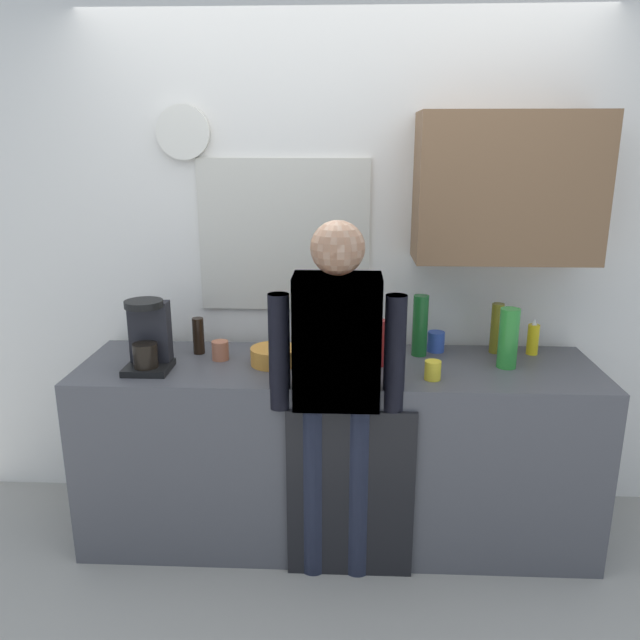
{
  "coord_description": "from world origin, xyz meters",
  "views": [
    {
      "loc": [
        0.04,
        -2.46,
        1.89
      ],
      "look_at": [
        -0.08,
        0.25,
        1.12
      ],
      "focal_mm": 35.11,
      "sensor_mm": 36.0,
      "label": 1
    }
  ],
  "objects_px": {
    "storage_canister": "(149,336)",
    "person_guest": "(337,376)",
    "bottle_dark_sauce": "(198,336)",
    "person_at_sink": "(337,376)",
    "potted_plant": "(349,338)",
    "coffee_maker": "(148,338)",
    "cup_yellow_cup": "(433,370)",
    "bottle_olive_oil": "(497,328)",
    "cup_blue_mug": "(436,342)",
    "cup_terracotta_mug": "(220,350)",
    "bottle_red_vinegar": "(379,343)",
    "mixing_bowl": "(274,356)",
    "bottle_green_wine": "(420,326)",
    "dish_soap": "(533,339)",
    "bottle_clear_soda": "(508,338)"
  },
  "relations": [
    {
      "from": "cup_blue_mug",
      "to": "cup_terracotta_mug",
      "type": "bearing_deg",
      "value": -170.64
    },
    {
      "from": "bottle_dark_sauce",
      "to": "person_at_sink",
      "type": "height_order",
      "value": "person_at_sink"
    },
    {
      "from": "cup_yellow_cup",
      "to": "storage_canister",
      "type": "bearing_deg",
      "value": 167.43
    },
    {
      "from": "cup_yellow_cup",
      "to": "person_at_sink",
      "type": "height_order",
      "value": "person_at_sink"
    },
    {
      "from": "bottle_clear_soda",
      "to": "bottle_red_vinegar",
      "type": "bearing_deg",
      "value": -179.65
    },
    {
      "from": "bottle_clear_soda",
      "to": "storage_canister",
      "type": "distance_m",
      "value": 1.72
    },
    {
      "from": "mixing_bowl",
      "to": "person_guest",
      "type": "xyz_separation_m",
      "value": [
        0.3,
        -0.3,
        0.02
      ]
    },
    {
      "from": "bottle_green_wine",
      "to": "cup_blue_mug",
      "type": "height_order",
      "value": "bottle_green_wine"
    },
    {
      "from": "coffee_maker",
      "to": "bottle_red_vinegar",
      "type": "distance_m",
      "value": 1.05
    },
    {
      "from": "bottle_olive_oil",
      "to": "potted_plant",
      "type": "bearing_deg",
      "value": -163.99
    },
    {
      "from": "coffee_maker",
      "to": "person_guest",
      "type": "bearing_deg",
      "value": -13.48
    },
    {
      "from": "bottle_dark_sauce",
      "to": "storage_canister",
      "type": "distance_m",
      "value": 0.25
    },
    {
      "from": "bottle_clear_soda",
      "to": "cup_blue_mug",
      "type": "distance_m",
      "value": 0.38
    },
    {
      "from": "cup_blue_mug",
      "to": "person_guest",
      "type": "height_order",
      "value": "person_guest"
    },
    {
      "from": "person_at_sink",
      "to": "mixing_bowl",
      "type": "bearing_deg",
      "value": 141.56
    },
    {
      "from": "bottle_green_wine",
      "to": "storage_canister",
      "type": "bearing_deg",
      "value": -178.93
    },
    {
      "from": "bottle_olive_oil",
      "to": "cup_blue_mug",
      "type": "height_order",
      "value": "bottle_olive_oil"
    },
    {
      "from": "bottle_clear_soda",
      "to": "person_guest",
      "type": "distance_m",
      "value": 0.84
    },
    {
      "from": "bottle_green_wine",
      "to": "cup_terracotta_mug",
      "type": "bearing_deg",
      "value": -173.47
    },
    {
      "from": "bottle_dark_sauce",
      "to": "person_at_sink",
      "type": "relative_size",
      "value": 0.11
    },
    {
      "from": "cup_blue_mug",
      "to": "storage_canister",
      "type": "relative_size",
      "value": 0.59
    },
    {
      "from": "bottle_olive_oil",
      "to": "bottle_red_vinegar",
      "type": "height_order",
      "value": "bottle_olive_oil"
    },
    {
      "from": "cup_yellow_cup",
      "to": "bottle_olive_oil",
      "type": "bearing_deg",
      "value": 47.07
    },
    {
      "from": "potted_plant",
      "to": "person_guest",
      "type": "xyz_separation_m",
      "value": [
        -0.05,
        -0.31,
        -0.07
      ]
    },
    {
      "from": "bottle_red_vinegar",
      "to": "potted_plant",
      "type": "relative_size",
      "value": 0.96
    },
    {
      "from": "coffee_maker",
      "to": "mixing_bowl",
      "type": "bearing_deg",
      "value": 9.07
    },
    {
      "from": "bottle_green_wine",
      "to": "person_guest",
      "type": "xyz_separation_m",
      "value": [
        -0.39,
        -0.46,
        -0.09
      ]
    },
    {
      "from": "storage_canister",
      "to": "person_guest",
      "type": "distance_m",
      "value": 1.03
    },
    {
      "from": "storage_canister",
      "to": "person_guest",
      "type": "bearing_deg",
      "value": -24.78
    },
    {
      "from": "bottle_olive_oil",
      "to": "storage_canister",
      "type": "relative_size",
      "value": 1.47
    },
    {
      "from": "potted_plant",
      "to": "dish_soap",
      "type": "height_order",
      "value": "potted_plant"
    },
    {
      "from": "cup_blue_mug",
      "to": "dish_soap",
      "type": "relative_size",
      "value": 0.56
    },
    {
      "from": "dish_soap",
      "to": "mixing_bowl",
      "type": "bearing_deg",
      "value": -170.91
    },
    {
      "from": "coffee_maker",
      "to": "dish_soap",
      "type": "distance_m",
      "value": 1.83
    },
    {
      "from": "dish_soap",
      "to": "person_guest",
      "type": "xyz_separation_m",
      "value": [
        -0.95,
        -0.5,
        -0.02
      ]
    },
    {
      "from": "cup_terracotta_mug",
      "to": "cup_blue_mug",
      "type": "distance_m",
      "value": 1.06
    },
    {
      "from": "potted_plant",
      "to": "person_guest",
      "type": "relative_size",
      "value": 0.14
    },
    {
      "from": "bottle_dark_sauce",
      "to": "potted_plant",
      "type": "height_order",
      "value": "potted_plant"
    },
    {
      "from": "bottle_red_vinegar",
      "to": "mixing_bowl",
      "type": "height_order",
      "value": "bottle_red_vinegar"
    },
    {
      "from": "person_guest",
      "to": "storage_canister",
      "type": "bearing_deg",
      "value": -46.99
    },
    {
      "from": "bottle_olive_oil",
      "to": "cup_yellow_cup",
      "type": "distance_m",
      "value": 0.53
    },
    {
      "from": "bottle_clear_soda",
      "to": "person_guest",
      "type": "xyz_separation_m",
      "value": [
        -0.78,
        -0.3,
        -0.08
      ]
    },
    {
      "from": "mixing_bowl",
      "to": "bottle_clear_soda",
      "type": "bearing_deg",
      "value": 0.34
    },
    {
      "from": "bottle_dark_sauce",
      "to": "cup_terracotta_mug",
      "type": "distance_m",
      "value": 0.16
    },
    {
      "from": "bottle_olive_oil",
      "to": "person_guest",
      "type": "bearing_deg",
      "value": -146.52
    },
    {
      "from": "coffee_maker",
      "to": "cup_yellow_cup",
      "type": "xyz_separation_m",
      "value": [
        1.28,
        -0.08,
        -0.1
      ]
    },
    {
      "from": "cup_blue_mug",
      "to": "bottle_olive_oil",
      "type": "bearing_deg",
      "value": -1.19
    },
    {
      "from": "bottle_red_vinegar",
      "to": "dish_soap",
      "type": "xyz_separation_m",
      "value": [
        0.76,
        0.2,
        -0.03
      ]
    },
    {
      "from": "bottle_dark_sauce",
      "to": "person_guest",
      "type": "bearing_deg",
      "value": -32.3
    },
    {
      "from": "dish_soap",
      "to": "bottle_red_vinegar",
      "type": "bearing_deg",
      "value": -165.47
    }
  ]
}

